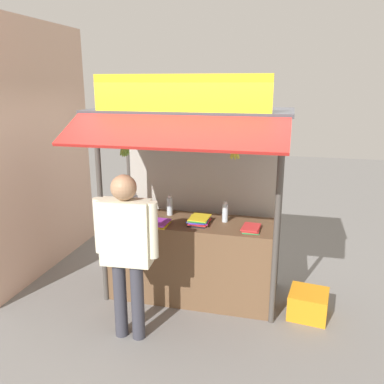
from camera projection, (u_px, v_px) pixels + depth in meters
name	position (u px, v px, depth m)	size (l,w,h in m)	color
ground_plane	(192.00, 295.00, 4.85)	(20.00, 20.00, 0.00)	slate
stall_counter	(192.00, 259.00, 4.72)	(1.93, 0.68, 0.95)	brown
stall_structure	(195.00, 167.00, 4.54)	(2.13, 1.57, 2.58)	#4C4742
water_bottle_far_left	(170.00, 206.00, 4.78)	(0.07, 0.07, 0.24)	silver
water_bottle_front_left	(135.00, 205.00, 4.73)	(0.08, 0.08, 0.29)	silver
water_bottle_far_right	(225.00, 213.00, 4.55)	(0.07, 0.07, 0.24)	silver
magazine_stack_rear_center	(157.00, 223.00, 4.46)	(0.27, 0.28, 0.05)	yellow
magazine_stack_mid_right	(199.00, 220.00, 4.51)	(0.25, 0.31, 0.08)	black
magazine_stack_back_left	(251.00, 228.00, 4.31)	(0.20, 0.29, 0.05)	green
banana_bunch_rightmost	(208.00, 144.00, 3.86)	(0.09, 0.09, 0.24)	#332D23
banana_bunch_inner_right	(235.00, 151.00, 3.81)	(0.12, 0.12, 0.32)	#332D23
banana_bunch_inner_left	(124.00, 148.00, 4.09)	(0.11, 0.11, 0.34)	#332D23
vendor_person	(126.00, 243.00, 3.79)	(0.64, 0.24, 1.69)	#383842
plastic_crate	(308.00, 304.00, 4.38)	(0.41, 0.41, 0.29)	orange
neighbour_wall	(36.00, 151.00, 5.20)	(0.20, 2.40, 3.26)	beige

